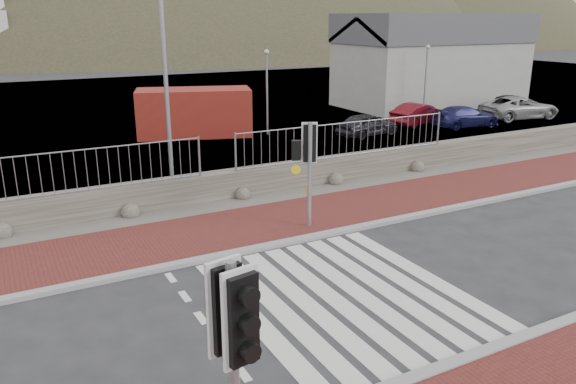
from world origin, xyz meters
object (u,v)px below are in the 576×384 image
traffic_signal_far (308,153)px  shipping_container (194,112)px  car_b (419,114)px  car_a (367,125)px  car_d (520,108)px  traffic_signal_near (233,333)px  streetlight (169,61)px  car_e (510,105)px  car_c (465,117)px

traffic_signal_far → shipping_container: bearing=-73.7°
shipping_container → car_b: (11.62, -3.01, -0.55)m
car_a → car_d: car_d is taller
traffic_signal_far → car_d: (19.46, 9.44, -1.51)m
car_d → traffic_signal_near: bearing=132.2°
streetlight → car_e: 23.29m
car_b → car_c: (1.72, -1.64, -0.03)m
shipping_container → car_c: size_ratio=1.43×
car_c → car_d: bearing=-79.5°
car_c → streetlight: bearing=111.2°
traffic_signal_near → traffic_signal_far: 9.11m
traffic_signal_near → car_b: 25.90m
car_a → car_e: size_ratio=0.86×
traffic_signal_near → car_d: 29.98m
car_a → car_c: 5.97m
car_b → traffic_signal_near: bearing=123.2°
car_c → car_e: 5.16m
car_c → traffic_signal_near: bearing=135.2°
traffic_signal_near → car_a: (14.20, 17.01, -1.68)m
car_b → car_d: car_d is taller
car_c → car_d: 4.61m
streetlight → car_e: streetlight is taller
streetlight → car_a: bearing=34.9°
car_a → car_e: bearing=-93.2°
car_d → streetlight: bearing=111.0°
shipping_container → car_e: 18.60m
streetlight → car_c: (17.21, 4.70, -3.78)m
traffic_signal_near → car_d: (24.74, 16.86, -1.61)m
traffic_signal_near → car_e: size_ratio=0.81×
traffic_signal_near → streetlight: size_ratio=0.40×
car_b → shipping_container: bearing=64.1°
traffic_signal_far → traffic_signal_near: bearing=77.2°
traffic_signal_far → car_a: bearing=-110.2°
car_a → traffic_signal_far: bearing=129.2°
car_e → car_b: bearing=69.2°
car_c → car_a: bearing=90.8°
shipping_container → car_d: (17.94, -4.28, -0.50)m
shipping_container → car_c: (13.34, -4.66, -0.58)m
car_b → car_d: (6.32, -1.27, 0.05)m
car_c → car_d: (4.59, 0.37, 0.08)m
shipping_container → car_a: (7.39, -4.13, -0.57)m
streetlight → car_a: (11.26, 5.23, -3.77)m
shipping_container → car_e: shipping_container is taller
car_b → car_e: bearing=-103.4°
streetlight → car_a: 12.98m
streetlight → shipping_container: bearing=77.5°
car_a → car_e: 10.95m
traffic_signal_far → streetlight: size_ratio=0.39×
car_c → shipping_container: bearing=76.7°
car_a → car_d: 10.54m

